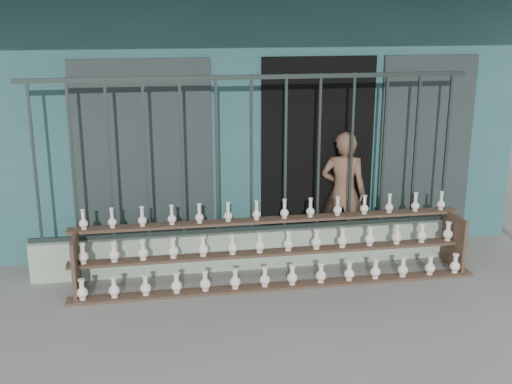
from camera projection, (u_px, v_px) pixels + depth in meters
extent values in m
plane|color=slate|center=(273.00, 316.00, 6.37)|extent=(60.00, 60.00, 0.00)
cube|color=#2B5A5C|center=(220.00, 97.00, 10.00)|extent=(7.00, 5.00, 3.20)
cube|color=black|center=(316.00, 155.00, 7.91)|extent=(1.40, 0.12, 2.40)
cube|color=#202B2A|center=(144.00, 162.00, 7.52)|extent=(1.60, 0.08, 2.40)
cube|color=#202B2A|center=(425.00, 151.00, 8.10)|extent=(1.20, 0.08, 2.40)
cube|color=#A0BBA1|center=(252.00, 248.00, 7.54)|extent=(5.00, 0.20, 0.45)
cube|color=#283330|center=(34.00, 163.00, 6.84)|extent=(0.03, 0.03, 1.80)
cube|color=#283330|center=(72.00, 162.00, 6.90)|extent=(0.03, 0.03, 1.80)
cube|color=#283330|center=(109.00, 160.00, 6.97)|extent=(0.03, 0.03, 1.80)
cube|color=#283330|center=(146.00, 159.00, 7.03)|extent=(0.03, 0.03, 1.80)
cube|color=#283330|center=(182.00, 158.00, 7.10)|extent=(0.03, 0.03, 1.80)
cube|color=#283330|center=(217.00, 156.00, 7.16)|extent=(0.03, 0.03, 1.80)
cube|color=#283330|center=(251.00, 155.00, 7.22)|extent=(0.03, 0.03, 1.80)
cube|color=#283330|center=(285.00, 154.00, 7.29)|extent=(0.03, 0.03, 1.80)
cube|color=#283330|center=(319.00, 152.00, 7.35)|extent=(0.03, 0.03, 1.80)
cube|color=#283330|center=(351.00, 151.00, 7.42)|extent=(0.03, 0.03, 1.80)
cube|color=#283330|center=(384.00, 150.00, 7.48)|extent=(0.03, 0.03, 1.80)
cube|color=#283330|center=(415.00, 149.00, 7.55)|extent=(0.03, 0.03, 1.80)
cube|color=#283330|center=(446.00, 147.00, 7.61)|extent=(0.03, 0.03, 1.80)
cube|color=#283330|center=(251.00, 77.00, 6.98)|extent=(5.00, 0.04, 0.05)
cube|color=#283330|center=(252.00, 228.00, 7.47)|extent=(5.00, 0.04, 0.05)
cube|color=brown|center=(278.00, 286.00, 7.01)|extent=(4.50, 0.18, 0.03)
cube|color=brown|center=(274.00, 252.00, 7.16)|extent=(4.50, 0.18, 0.03)
cube|color=brown|center=(270.00, 220.00, 7.32)|extent=(4.50, 0.18, 0.03)
cube|color=brown|center=(76.00, 265.00, 6.81)|extent=(0.04, 0.55, 0.64)
cube|color=brown|center=(454.00, 241.00, 7.51)|extent=(0.04, 0.55, 0.64)
imported|color=brown|center=(343.00, 193.00, 7.87)|extent=(0.65, 0.53, 1.52)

